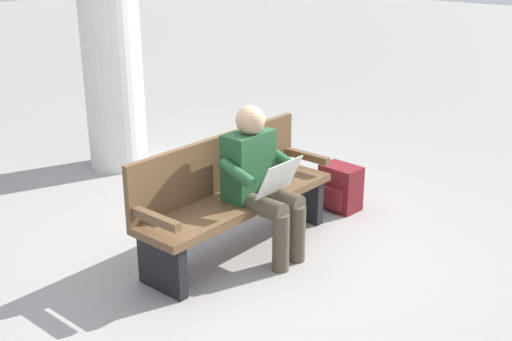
# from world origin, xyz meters

# --- Properties ---
(ground_plane) EXTENTS (40.00, 40.00, 0.00)m
(ground_plane) POSITION_xyz_m (0.00, 0.00, 0.00)
(ground_plane) COLOR gray
(bench_near) EXTENTS (1.80, 0.49, 0.90)m
(bench_near) POSITION_xyz_m (0.00, -0.07, 0.46)
(bench_near) COLOR brown
(bench_near) RESTS_ON ground
(person_seated) EXTENTS (0.57, 0.57, 1.18)m
(person_seated) POSITION_xyz_m (-0.06, 0.16, 0.63)
(person_seated) COLOR #23512D
(person_seated) RESTS_ON ground
(backpack) EXTENTS (0.30, 0.36, 0.41)m
(backpack) POSITION_xyz_m (-1.20, 0.14, 0.20)
(backpack) COLOR maroon
(backpack) RESTS_ON ground
(support_pillar) EXTENTS (0.61, 0.61, 3.02)m
(support_pillar) POSITION_xyz_m (-0.65, -2.33, 1.51)
(support_pillar) COLOR silver
(support_pillar) RESTS_ON ground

